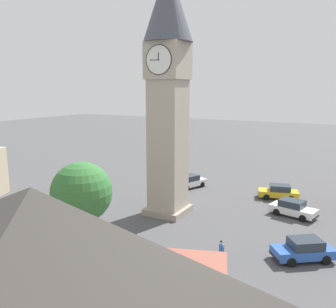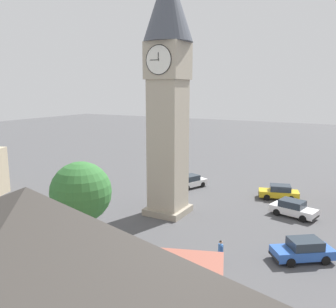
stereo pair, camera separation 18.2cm
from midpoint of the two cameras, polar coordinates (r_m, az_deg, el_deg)
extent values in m
plane|color=#4C4C4F|center=(34.00, -0.16, -9.49)|extent=(200.00, 200.00, 0.00)
cube|color=gray|center=(33.90, -0.16, -9.01)|extent=(3.61, 3.61, 0.60)
cube|color=#ADA38E|center=(32.36, -0.16, 1.42)|extent=(2.89, 2.89, 11.83)
cube|color=#ADA38E|center=(32.05, -0.17, 14.78)|extent=(3.24, 3.24, 3.18)
cone|color=#474C56|center=(32.77, -0.17, 23.26)|extent=(4.37, 4.37, 6.50)
cylinder|color=white|center=(30.62, -1.71, 14.98)|extent=(2.43, 0.04, 2.43)
torus|color=black|center=(30.61, -1.72, 14.98)|extent=(2.49, 0.06, 2.49)
cube|color=black|center=(30.61, -1.76, 15.48)|extent=(0.05, 0.02, 0.68)
cube|color=black|center=(30.77, -2.36, 14.95)|extent=(0.92, 0.02, 0.04)
cylinder|color=white|center=(33.50, 1.24, 14.60)|extent=(2.43, 0.04, 2.43)
torus|color=black|center=(33.51, 1.25, 14.60)|extent=(2.49, 0.06, 2.49)
cube|color=silver|center=(36.09, -12.27, -7.55)|extent=(3.54, 4.40, 0.64)
cube|color=#28333D|center=(36.05, -12.27, -6.54)|extent=(2.41, 2.60, 0.64)
cylinder|color=black|center=(34.89, -11.32, -8.61)|extent=(0.51, 0.66, 0.64)
cylinder|color=black|center=(35.19, -13.92, -8.55)|extent=(0.51, 0.66, 0.64)
cylinder|color=black|center=(37.19, -10.69, -7.38)|extent=(0.51, 0.66, 0.64)
cylinder|color=black|center=(37.48, -13.12, -7.34)|extent=(0.51, 0.66, 0.64)
cube|color=black|center=(34.28, -12.88, -8.93)|extent=(1.50, 0.95, 0.16)
cube|color=#2D5BB7|center=(26.75, 20.78, -14.58)|extent=(4.31, 3.80, 0.64)
cube|color=#28333D|center=(26.56, 21.16, -13.32)|extent=(2.62, 2.50, 0.64)
cylinder|color=black|center=(25.69, 19.10, -16.21)|extent=(0.65, 0.56, 0.64)
cylinder|color=black|center=(26.97, 17.54, -14.78)|extent=(0.65, 0.56, 0.64)
cylinder|color=black|center=(26.82, 23.97, -15.38)|extent=(0.65, 0.56, 0.64)
cylinder|color=black|center=(28.06, 22.23, -14.08)|extent=(0.65, 0.56, 0.64)
cube|color=black|center=(25.99, 16.67, -15.62)|extent=(1.09, 1.41, 0.16)
cube|color=white|center=(34.90, 19.44, -8.55)|extent=(4.38, 2.61, 0.64)
cube|color=#28333D|center=(34.76, 19.27, -7.54)|extent=(2.40, 2.01, 0.64)
cylinder|color=black|center=(35.28, 21.78, -8.96)|extent=(0.67, 0.36, 0.64)
cylinder|color=black|center=(33.86, 20.81, -9.71)|extent=(0.67, 0.36, 0.64)
cylinder|color=black|center=(36.13, 18.10, -8.27)|extent=(0.67, 0.36, 0.64)
cylinder|color=black|center=(34.75, 17.00, -8.96)|extent=(0.67, 0.36, 0.64)
cube|color=black|center=(34.31, 22.55, -9.48)|extent=(0.50, 1.65, 0.16)
cube|color=gold|center=(39.79, 17.24, -6.09)|extent=(4.41, 2.78, 0.64)
cube|color=#28333D|center=(39.64, 17.51, -5.23)|extent=(2.45, 2.08, 0.64)
cylinder|color=black|center=(39.01, 15.50, -6.74)|extent=(0.68, 0.39, 0.64)
cylinder|color=black|center=(40.54, 15.39, -6.08)|extent=(0.68, 0.39, 0.64)
cylinder|color=black|center=(39.23, 19.11, -6.84)|extent=(0.68, 0.39, 0.64)
cylinder|color=black|center=(40.75, 18.87, -6.18)|extent=(0.68, 0.39, 0.64)
cube|color=black|center=(39.72, 14.30, -6.29)|extent=(0.58, 1.63, 0.16)
cube|color=white|center=(42.26, 3.46, -4.66)|extent=(3.14, 4.44, 0.64)
cube|color=#28333D|center=(42.00, 3.32, -3.87)|extent=(2.24, 2.54, 0.64)
cylinder|color=black|center=(43.70, 3.95, -4.52)|extent=(0.45, 0.68, 0.64)
cylinder|color=black|center=(42.58, 5.41, -4.94)|extent=(0.45, 0.68, 0.64)
cylinder|color=black|center=(42.12, 1.48, -5.07)|extent=(0.45, 0.68, 0.64)
cylinder|color=black|center=(40.96, 2.93, -5.53)|extent=(0.45, 0.68, 0.64)
cube|color=black|center=(43.65, 5.43, -4.49)|extent=(1.59, 0.75, 0.16)
cylinder|color=black|center=(25.02, 8.30, -16.23)|extent=(0.13, 0.13, 0.82)
cylinder|color=black|center=(24.88, 8.47, -16.41)|extent=(0.13, 0.13, 0.82)
cube|color=#386BB7|center=(24.64, 8.43, -14.85)|extent=(0.41, 0.41, 0.60)
cylinder|color=#386BB7|center=(24.85, 8.21, -14.73)|extent=(0.09, 0.09, 0.60)
cylinder|color=#386BB7|center=(24.47, 8.65, -15.17)|extent=(0.09, 0.09, 0.60)
sphere|color=tan|center=(24.45, 8.46, -13.89)|extent=(0.22, 0.22, 0.22)
sphere|color=black|center=(24.44, 8.44, -13.85)|extent=(0.20, 0.20, 0.20)
cylinder|color=brown|center=(25.76, -13.68, -12.61)|extent=(0.44, 0.44, 3.28)
sphere|color=#337033|center=(24.73, -13.99, -6.00)|extent=(4.16, 4.16, 4.16)
pyramid|color=#47423D|center=(10.64, -21.24, -13.11)|extent=(12.88, 10.58, 3.11)
cylinder|color=gray|center=(30.74, -14.30, -9.86)|extent=(0.07, 0.07, 2.20)
cube|color=red|center=(30.29, -14.42, -7.37)|extent=(0.60, 0.04, 0.60)
camera|label=1|loc=(0.09, -90.16, -0.03)|focal=37.72mm
camera|label=2|loc=(0.09, 89.84, 0.03)|focal=37.72mm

